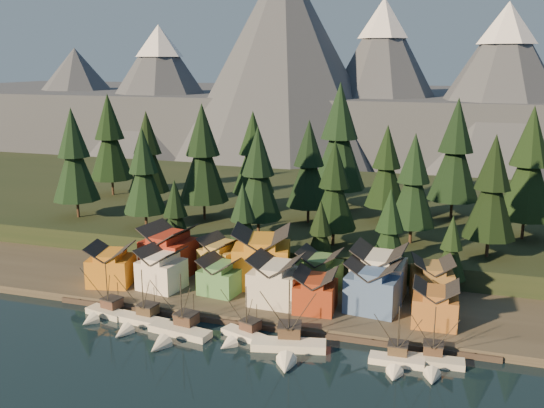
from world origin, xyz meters
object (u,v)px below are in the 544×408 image
(boat_4, at_px, (288,340))
(boat_6, at_px, (433,356))
(house_front_0, at_px, (111,264))
(boat_1, at_px, (137,315))
(house_back_1, at_px, (221,256))
(boat_3, at_px, (241,329))
(boat_5, at_px, (397,355))
(house_front_1, at_px, (161,267))
(boat_0, at_px, (102,306))
(house_back_0, at_px, (169,249))
(boat_2, at_px, (175,326))

(boat_4, distance_m, boat_6, 22.38)
(boat_6, relative_size, house_front_0, 1.11)
(boat_1, relative_size, house_back_1, 1.24)
(boat_3, distance_m, boat_5, 25.85)
(house_front_1, relative_size, house_back_1, 0.97)
(boat_5, bearing_deg, boat_3, 175.87)
(house_front_1, bearing_deg, boat_0, -103.96)
(boat_1, height_order, house_front_0, boat_1)
(boat_1, xyz_separation_m, boat_3, (19.32, 0.34, -0.04))
(boat_0, distance_m, boat_1, 8.04)
(house_back_0, bearing_deg, boat_0, -89.04)
(boat_4, bearing_deg, boat_0, 162.95)
(boat_5, bearing_deg, boat_6, 13.56)
(boat_6, bearing_deg, house_back_0, 156.18)
(house_back_0, height_order, house_back_1, house_back_0)
(boat_4, bearing_deg, house_back_1, 118.21)
(boat_6, xyz_separation_m, house_back_0, (-55.33, 21.61, 5.18))
(house_front_1, height_order, house_back_0, house_back_0)
(house_back_0, bearing_deg, house_front_1, -63.96)
(boat_2, xyz_separation_m, house_back_0, (-13.38, 24.17, 4.90))
(boat_2, relative_size, boat_4, 0.93)
(boat_4, xyz_separation_m, house_back_0, (-33.06, 23.72, 4.73))
(boat_1, relative_size, house_front_0, 1.19)
(boat_4, relative_size, house_back_1, 1.46)
(house_front_1, bearing_deg, boat_6, -5.76)
(boat_6, height_order, house_front_1, house_front_1)
(boat_5, bearing_deg, boat_4, -178.63)
(boat_5, height_order, house_back_1, house_back_1)
(boat_2, height_order, house_front_0, boat_2)
(house_back_0, bearing_deg, boat_6, -12.07)
(boat_2, distance_m, boat_6, 42.03)
(house_front_0, xyz_separation_m, house_back_0, (8.38, 8.88, 1.19))
(boat_0, bearing_deg, boat_4, 7.90)
(boat_2, distance_m, house_front_0, 26.85)
(boat_3, xyz_separation_m, house_back_0, (-24.23, 21.61, 5.10))
(boat_2, bearing_deg, boat_1, 174.12)
(boat_4, relative_size, boat_5, 1.31)
(boat_0, relative_size, house_back_1, 1.18)
(boat_6, bearing_deg, boat_2, -179.00)
(boat_3, xyz_separation_m, boat_6, (31.11, 0.01, -0.08))
(boat_3, relative_size, house_back_0, 0.92)
(boat_1, distance_m, house_back_0, 23.06)
(boat_1, bearing_deg, house_back_1, 82.91)
(house_front_0, bearing_deg, boat_2, -46.87)
(boat_1, xyz_separation_m, boat_5, (45.13, -1.03, 0.02))
(house_front_0, height_order, house_back_0, house_back_0)
(boat_5, distance_m, house_back_1, 46.60)
(boat_5, distance_m, house_front_1, 50.18)
(house_back_1, bearing_deg, house_front_0, -135.79)
(boat_2, xyz_separation_m, boat_6, (41.95, 2.56, -0.28))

